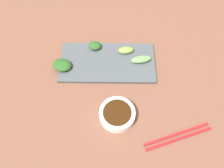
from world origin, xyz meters
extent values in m
cube|color=brown|center=(0.00, 0.00, 0.01)|extent=(2.10, 2.10, 0.02)
cylinder|color=white|center=(-0.15, -0.04, 0.04)|extent=(0.12, 0.12, 0.03)
cylinder|color=#311805|center=(-0.15, -0.04, 0.05)|extent=(0.09, 0.09, 0.02)
cube|color=#484D52|center=(0.07, 0.00, 0.03)|extent=(0.18, 0.36, 0.01)
ellipsoid|color=#6AB05A|center=(0.07, -0.13, 0.04)|extent=(0.04, 0.08, 0.02)
ellipsoid|color=#79A143|center=(0.11, -0.07, 0.04)|extent=(0.04, 0.06, 0.02)
ellipsoid|color=#275221|center=(0.13, 0.05, 0.04)|extent=(0.05, 0.05, 0.02)
ellipsoid|color=#28541F|center=(0.04, 0.17, 0.05)|extent=(0.07, 0.08, 0.03)
cube|color=red|center=(-0.23, -0.24, 0.02)|extent=(0.08, 0.22, 0.01)
cube|color=red|center=(-0.22, -0.23, 0.02)|extent=(0.08, 0.22, 0.01)
camera|label=1|loc=(-0.45, -0.02, 0.75)|focal=36.70mm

